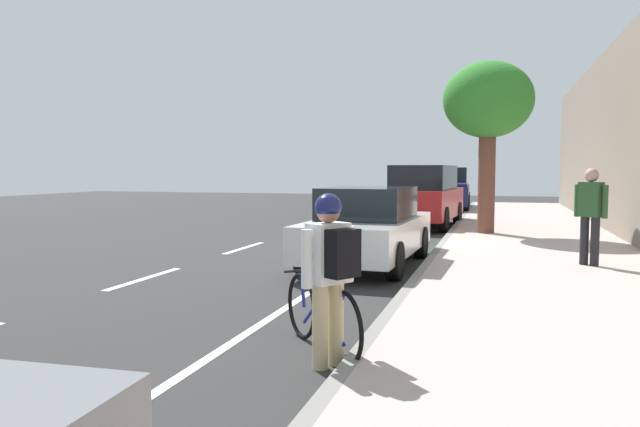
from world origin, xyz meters
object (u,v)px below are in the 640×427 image
Objects in this scene: parked_suv_red_mid at (424,195)px; parked_sedan_white_second at (368,227)px; parked_pickup_dark_blue_far at (447,191)px; cyclist_with_backpack at (330,263)px; pedestrian_on_phone at (591,210)px; street_tree_mid_block at (488,104)px; bicycle_at_curb at (321,314)px.

parked_sedan_white_second is at bearing -90.69° from parked_suv_red_mid.
parked_suv_red_mid is (0.10, 8.22, 0.27)m from parked_sedan_white_second.
parked_suv_red_mid is at bearing -90.45° from parked_pickup_dark_blue_far.
pedestrian_on_phone reaches higher than cyclist_with_backpack.
parked_pickup_dark_blue_far is 1.17× the size of street_tree_mid_block.
parked_sedan_white_second is 3.28× the size of bicycle_at_curb.
parked_pickup_dark_blue_far is at bearing 103.57° from pedestrian_on_phone.
pedestrian_on_phone is at bearing 60.65° from bicycle_at_curb.
street_tree_mid_block is (1.99, -2.67, 2.60)m from parked_suv_red_mid.
parked_pickup_dark_blue_far is 22.21m from cyclist_with_backpack.
parked_pickup_dark_blue_far is (0.06, 7.96, -0.13)m from parked_suv_red_mid.
parked_suv_red_mid reaches higher than cyclist_with_backpack.
street_tree_mid_block is 2.65× the size of pedestrian_on_phone.
parked_sedan_white_second is 0.93× the size of parked_suv_red_mid.
bicycle_at_curb is 0.80m from cyclist_with_backpack.
street_tree_mid_block reaches higher than parked_sedan_white_second.
parked_suv_red_mid reaches higher than parked_pickup_dark_blue_far.
street_tree_mid_block is (1.39, 11.10, 3.24)m from bicycle_at_curb.
cyclist_with_backpack is (0.82, -14.24, -0.03)m from parked_suv_red_mid.
street_tree_mid_block is (1.93, -10.63, 2.72)m from parked_pickup_dark_blue_far.
parked_suv_red_mid is 13.80m from bicycle_at_curb.
parked_pickup_dark_blue_far reaches higher than parked_sedan_white_second.
pedestrian_on_phone is (3.99, 0.30, 0.38)m from parked_sedan_white_second.
parked_pickup_dark_blue_far is 3.09× the size of pedestrian_on_phone.
parked_sedan_white_second is 6.58m from street_tree_mid_block.
parked_pickup_dark_blue_far is at bearing 89.43° from parked_sedan_white_second.
bicycle_at_curb is at bearing 115.74° from cyclist_with_backpack.
parked_pickup_dark_blue_far is at bearing 91.41° from bicycle_at_curb.
parked_suv_red_mid is 1.05× the size of street_tree_mid_block.
parked_pickup_dark_blue_far is 3.27× the size of cyclist_with_backpack.
parked_sedan_white_second is 4.02m from pedestrian_on_phone.
parked_suv_red_mid is 2.77× the size of pedestrian_on_phone.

